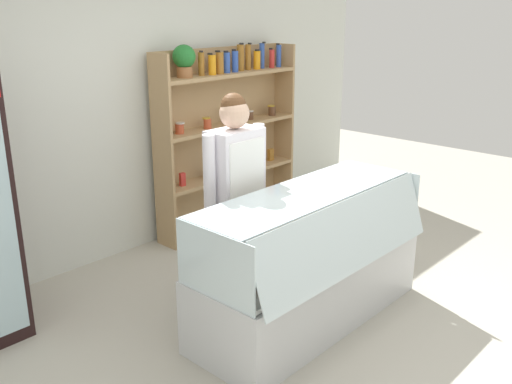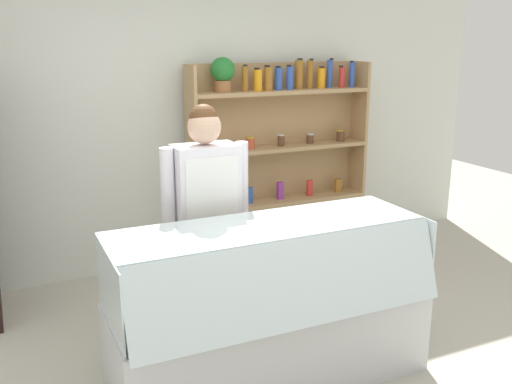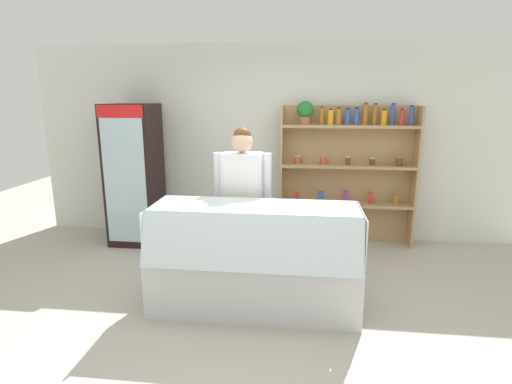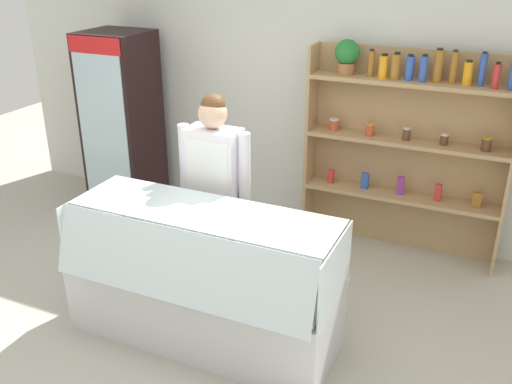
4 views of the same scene
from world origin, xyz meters
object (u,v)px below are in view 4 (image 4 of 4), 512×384
at_px(drinks_fridge, 122,125).
at_px(shelving_unit, 403,139).
at_px(shop_clerk, 214,181).
at_px(deli_display_case, 204,299).

bearing_deg(drinks_fridge, shelving_unit, 6.05).
relative_size(shelving_unit, shop_clerk, 1.15).
distance_m(drinks_fridge, shelving_unit, 2.86).
height_order(drinks_fridge, shop_clerk, drinks_fridge).
relative_size(drinks_fridge, deli_display_case, 0.98).
height_order(shelving_unit, shop_clerk, shelving_unit).
relative_size(drinks_fridge, shelving_unit, 0.98).
distance_m(shelving_unit, shop_clerk, 1.80).
bearing_deg(shelving_unit, deli_display_case, -117.41).
distance_m(shelving_unit, deli_display_case, 2.29).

